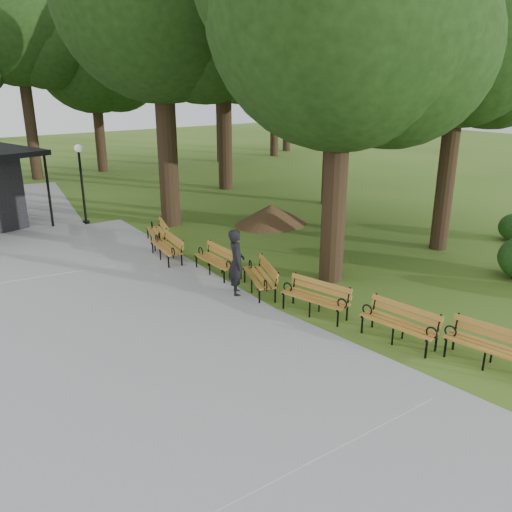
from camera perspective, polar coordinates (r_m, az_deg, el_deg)
ground at (r=13.86m, az=2.10°, el=-5.47°), size 100.00×100.00×0.00m
path at (r=14.57m, az=-18.04°, el=-5.07°), size 12.00×38.00×0.06m
person at (r=14.23m, az=-2.16°, el=-0.72°), size 0.73×0.82×1.89m
lamp_post at (r=22.43m, az=-18.75°, el=9.21°), size 0.32×0.32×3.26m
dirt_mound at (r=21.52m, az=1.67°, el=4.60°), size 2.68×2.68×0.84m
bench_0 at (r=11.92m, az=24.28°, el=-9.17°), size 0.98×1.98×0.88m
bench_1 at (r=12.29m, az=15.41°, el=-7.26°), size 0.89×1.97×0.88m
bench_2 at (r=13.26m, az=6.48°, el=-4.67°), size 1.07×2.00×0.88m
bench_3 at (r=14.55m, az=0.36°, el=-2.37°), size 1.30×2.00×0.88m
bench_4 at (r=15.89m, az=-4.46°, el=-0.56°), size 0.67×1.91×0.88m
bench_5 at (r=17.38m, az=-9.83°, el=0.91°), size 0.91×1.97×0.88m
bench_6 at (r=19.07m, az=-10.83°, el=2.47°), size 1.17×2.00×0.88m
lawn_tree_0 at (r=14.84m, az=9.61°, el=25.00°), size 7.18×7.18×10.98m
lawn_tree_1 at (r=20.57m, az=9.64°, el=22.06°), size 5.55×5.55×9.78m
lawn_tree_3 at (r=18.82m, az=21.88°, el=22.30°), size 6.22×6.22×10.40m
lawn_tree_4 at (r=28.51m, az=-3.67°, el=24.09°), size 7.50×7.50×12.13m
lawn_tree_5 at (r=25.01m, az=8.61°, el=23.40°), size 4.89×4.89×10.31m
tree_backdrop at (r=35.95m, az=-14.37°, el=22.36°), size 35.85×9.46×16.51m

